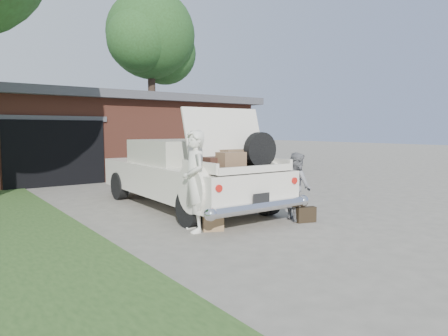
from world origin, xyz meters
TOP-DOWN VIEW (x-y plane):
  - ground at (0.00, 0.00)m, footprint 90.00×90.00m
  - house at (0.98, 11.47)m, footprint 12.80×7.80m
  - tree_right at (6.08, 15.99)m, footprint 5.95×5.18m
  - sedan at (0.15, 2.33)m, footprint 2.39×5.79m
  - woman_left at (-0.96, 0.22)m, footprint 0.60×0.77m
  - woman_right at (1.28, -0.23)m, footprint 0.74×0.83m
  - suitcase_left at (-0.68, 0.01)m, footprint 0.40×0.27m
  - suitcase_right at (1.25, -0.53)m, footprint 0.43×0.25m

SIDE VIEW (x-z plane):
  - ground at x=0.00m, z-range 0.00..0.00m
  - suitcase_left at x=-0.68m, z-range 0.00..0.30m
  - suitcase_right at x=1.25m, z-range 0.00..0.32m
  - woman_right at x=1.28m, z-range 0.00..1.42m
  - sedan at x=0.15m, z-range -0.33..2.01m
  - woman_left at x=-0.96m, z-range 0.00..1.88m
  - house at x=0.98m, z-range 0.02..3.32m
  - tree_right at x=6.08m, z-range 2.11..12.15m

